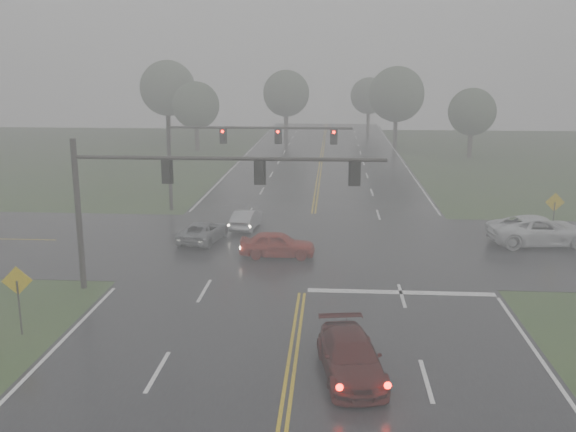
# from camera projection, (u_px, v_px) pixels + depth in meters

# --- Properties ---
(main_road) EXTENTS (18.00, 160.00, 0.02)m
(main_road) POSITION_uv_depth(u_px,v_px,m) (307.00, 255.00, 34.99)
(main_road) COLOR black
(main_road) RESTS_ON ground
(cross_street) EXTENTS (120.00, 14.00, 0.02)m
(cross_street) POSITION_uv_depth(u_px,v_px,m) (309.00, 245.00, 36.93)
(cross_street) COLOR black
(cross_street) RESTS_ON ground
(stop_bar) EXTENTS (8.50, 0.50, 0.01)m
(stop_bar) POSITION_uv_depth(u_px,v_px,m) (401.00, 293.00, 29.24)
(stop_bar) COLOR silver
(stop_bar) RESTS_ON ground
(sedan_maroon) EXTENTS (2.58, 4.88, 1.35)m
(sedan_maroon) POSITION_uv_depth(u_px,v_px,m) (350.00, 376.00, 21.47)
(sedan_maroon) COLOR #3F0C0B
(sedan_maroon) RESTS_ON ground
(sedan_red) EXTENTS (4.08, 1.68, 1.38)m
(sedan_red) POSITION_uv_depth(u_px,v_px,m) (278.00, 257.00, 34.74)
(sedan_red) COLOR #A0170E
(sedan_red) RESTS_ON ground
(sedan_silver) EXTENTS (1.73, 3.86, 1.23)m
(sedan_silver) POSITION_uv_depth(u_px,v_px,m) (247.00, 229.00, 40.68)
(sedan_silver) COLOR #989A9F
(sedan_silver) RESTS_ON ground
(car_grey) EXTENTS (2.72, 4.56, 1.19)m
(car_grey) POSITION_uv_depth(u_px,v_px,m) (204.00, 241.00, 37.78)
(car_grey) COLOR slate
(car_grey) RESTS_ON ground
(pickup_white) EXTENTS (6.20, 3.40, 1.65)m
(pickup_white) POSITION_uv_depth(u_px,v_px,m) (539.00, 245.00, 37.10)
(pickup_white) COLOR silver
(pickup_white) RESTS_ON ground
(signal_gantry_near) EXTENTS (13.98, 0.31, 6.97)m
(signal_gantry_near) POSITION_uv_depth(u_px,v_px,m) (172.00, 185.00, 28.50)
(signal_gantry_near) COLOR black
(signal_gantry_near) RESTS_ON ground
(signal_gantry_far) EXTENTS (12.95, 0.34, 6.70)m
(signal_gantry_far) POSITION_uv_depth(u_px,v_px,m) (226.00, 144.00, 44.59)
(signal_gantry_far) COLOR black
(signal_gantry_far) RESTS_ON ground
(sign_diamond_west) EXTENTS (1.13, 0.26, 2.74)m
(sign_diamond_west) POSITION_uv_depth(u_px,v_px,m) (18.00, 289.00, 24.36)
(sign_diamond_west) COLOR black
(sign_diamond_west) RESTS_ON ground
(sign_diamond_east) EXTENTS (1.14, 0.11, 2.74)m
(sign_diamond_east) POSITION_uv_depth(u_px,v_px,m) (554.00, 208.00, 38.21)
(sign_diamond_east) COLOR black
(sign_diamond_east) RESTS_ON ground
(tree_nw_a) EXTENTS (5.61, 5.61, 8.24)m
(tree_nw_a) POSITION_uv_depth(u_px,v_px,m) (196.00, 105.00, 76.32)
(tree_nw_a) COLOR #392C25
(tree_nw_a) RESTS_ON ground
(tree_ne_a) EXTENTS (6.82, 6.82, 10.01)m
(tree_ne_a) POSITION_uv_depth(u_px,v_px,m) (397.00, 94.00, 78.89)
(tree_ne_a) COLOR #392C25
(tree_ne_a) RESTS_ON ground
(tree_n_mid) EXTENTS (6.46, 6.46, 9.49)m
(tree_n_mid) POSITION_uv_depth(u_px,v_px,m) (286.00, 93.00, 89.08)
(tree_n_mid) COLOR #392C25
(tree_n_mid) RESTS_ON ground
(tree_e_near) EXTENTS (5.24, 5.24, 7.70)m
(tree_e_near) POSITION_uv_depth(u_px,v_px,m) (472.00, 112.00, 70.76)
(tree_e_near) COLOR #392C25
(tree_e_near) RESTS_ON ground
(tree_nw_b) EXTENTS (7.34, 7.34, 10.78)m
(tree_nw_b) POSITION_uv_depth(u_px,v_px,m) (168.00, 88.00, 85.14)
(tree_nw_b) COLOR #392C25
(tree_nw_b) RESTS_ON ground
(tree_n_far) EXTENTS (5.64, 5.64, 8.28)m
(tree_n_far) POSITION_uv_depth(u_px,v_px,m) (369.00, 96.00, 98.73)
(tree_n_far) COLOR #392C25
(tree_n_far) RESTS_ON ground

